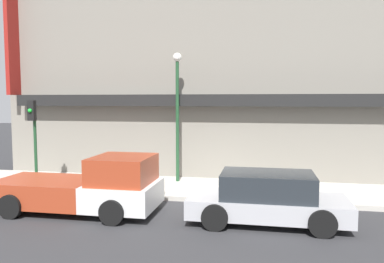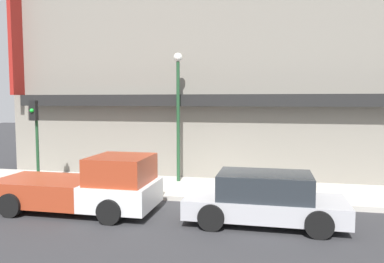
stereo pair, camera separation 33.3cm
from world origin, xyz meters
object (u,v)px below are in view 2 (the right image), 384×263
at_px(parked_car, 264,199).
at_px(street_lamp, 178,101).
at_px(fire_hydrant, 263,186).
at_px(traffic_light, 35,127).
at_px(pickup_truck, 86,187).

height_order(parked_car, street_lamp, street_lamp).
distance_m(parked_car, fire_hydrant, 2.48).
xyz_separation_m(parked_car, traffic_light, (-9.11, 2.52, 1.79)).
bearing_deg(fire_hydrant, street_lamp, 152.94).
xyz_separation_m(parked_car, fire_hydrant, (-0.11, 2.47, -0.19)).
bearing_deg(fire_hydrant, traffic_light, 179.69).
height_order(fire_hydrant, traffic_light, traffic_light).
relative_size(parked_car, traffic_light, 1.34).
bearing_deg(parked_car, pickup_truck, 178.65).
bearing_deg(fire_hydrant, pickup_truck, -155.75).
distance_m(pickup_truck, fire_hydrant, 6.02).
bearing_deg(traffic_light, pickup_truck, -35.58).
relative_size(pickup_truck, parked_car, 1.15).
distance_m(pickup_truck, traffic_light, 4.65).
height_order(pickup_truck, traffic_light, traffic_light).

